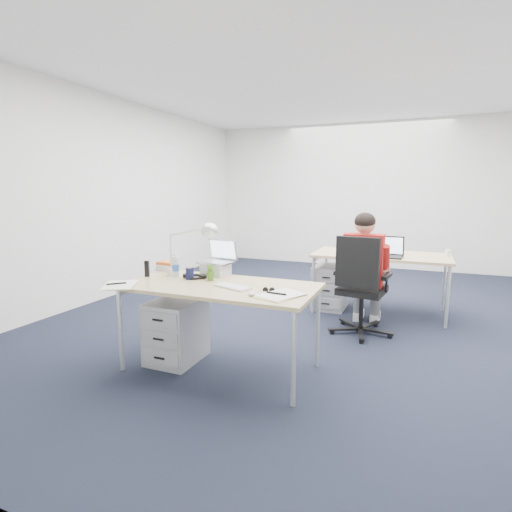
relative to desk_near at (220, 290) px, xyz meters
The scene contains 24 objects.
floor 1.92m from the desk_near, 75.46° to the left, with size 7.00×7.00×0.00m, color black.
room 2.07m from the desk_near, 75.46° to the left, with size 6.02×7.02×2.80m.
desk_near is the anchor object (origin of this frame).
desk_far 2.44m from the desk_near, 63.62° to the left, with size 1.60×0.80×0.73m.
office_chair 1.67m from the desk_near, 52.87° to the left, with size 0.75×0.75×1.05m.
seated_person 1.77m from the desk_near, 56.19° to the left, with size 0.40×0.70×1.27m.
drawer_pedestal_near 0.60m from the desk_near, behind, with size 0.40×0.50×0.55m, color #A1A3A6.
drawer_pedestal_far 2.23m from the desk_near, 77.22° to the left, with size 0.40×0.50×0.55m, color #A1A3A6.
silver_laptop 0.46m from the desk_near, 122.24° to the left, with size 0.29×0.23×0.31m, color silver, non-canonical shape.
wireless_keyboard 0.16m from the desk_near, 19.81° to the right, with size 0.31×0.13×0.02m, color white.
computer_mouse 0.44m from the desk_near, 29.52° to the right, with size 0.05×0.08×0.03m, color white.
headphones 0.36m from the desk_near, 156.15° to the left, with size 0.23×0.17×0.04m, color black, non-canonical shape.
can_koozie 0.36m from the desk_near, 165.72° to the left, with size 0.07×0.07×0.12m, color #141740.
water_bottle 0.56m from the desk_near, 164.83° to the left, with size 0.06×0.06×0.21m, color silver.
bear_figurine 0.22m from the desk_near, 142.37° to the left, with size 0.08×0.06×0.14m, color #2F681B, non-canonical shape.
book_stack 0.83m from the desk_near, 154.98° to the left, with size 0.19×0.14×0.08m, color silver.
cordless_phone 0.76m from the desk_near, behind, with size 0.04×0.02×0.15m, color black.
papers_left 0.82m from the desk_near, 154.84° to the right, with size 0.23×0.33×0.01m, color #FFEA93.
papers_right 0.59m from the desk_near, 14.71° to the right, with size 0.24×0.34×0.01m, color #FFEA93.
sunglasses 0.46m from the desk_near, ahead, with size 0.09×0.04×0.02m, color black, non-canonical shape.
desk_lamp 0.57m from the desk_near, 156.78° to the left, with size 0.45×0.16×0.51m, color silver, non-canonical shape.
dark_laptop 2.29m from the desk_near, 59.31° to the left, with size 0.35×0.34×0.26m, color black, non-canonical shape.
far_cup 2.90m from the desk_near, 50.91° to the left, with size 0.06×0.06×0.09m, color white.
far_papers 2.43m from the desk_near, 73.46° to the left, with size 0.21×0.30×0.01m, color white.
Camera 1 is at (1.05, -4.59, 1.50)m, focal length 28.00 mm.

